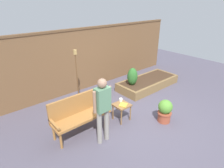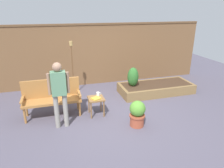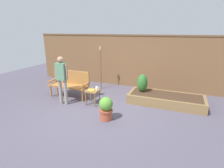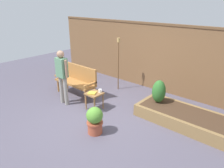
# 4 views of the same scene
# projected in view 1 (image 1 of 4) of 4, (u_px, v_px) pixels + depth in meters

# --- Properties ---
(ground_plane) EXTENTS (14.00, 14.00, 0.00)m
(ground_plane) POSITION_uv_depth(u_px,v_px,m) (136.00, 119.00, 5.20)
(ground_plane) COLOR #514C5B
(fence_back) EXTENTS (8.40, 0.14, 2.16)m
(fence_back) POSITION_uv_depth(u_px,v_px,m) (82.00, 60.00, 6.56)
(fence_back) COLOR brown
(fence_back) RESTS_ON ground_plane
(garden_bench) EXTENTS (1.44, 0.48, 0.94)m
(garden_bench) POSITION_uv_depth(u_px,v_px,m) (79.00, 111.00, 4.55)
(garden_bench) COLOR #A87038
(garden_bench) RESTS_ON ground_plane
(side_table) EXTENTS (0.40, 0.40, 0.48)m
(side_table) POSITION_uv_depth(u_px,v_px,m) (122.00, 107.00, 5.02)
(side_table) COLOR olive
(side_table) RESTS_ON ground_plane
(cup_on_table) EXTENTS (0.12, 0.09, 0.09)m
(cup_on_table) POSITION_uv_depth(u_px,v_px,m) (121.00, 100.00, 5.11)
(cup_on_table) COLOR white
(cup_on_table) RESTS_ON side_table
(book_on_table) EXTENTS (0.27, 0.26, 0.03)m
(book_on_table) POSITION_uv_depth(u_px,v_px,m) (123.00, 105.00, 4.92)
(book_on_table) COLOR gold
(book_on_table) RESTS_ON side_table
(potted_boxwood) EXTENTS (0.37, 0.37, 0.63)m
(potted_boxwood) POSITION_uv_depth(u_px,v_px,m) (165.00, 111.00, 4.97)
(potted_boxwood) COLOR #A84C33
(potted_boxwood) RESTS_ON ground_plane
(raised_planter_bed) EXTENTS (2.40, 1.00, 0.30)m
(raised_planter_bed) POSITION_uv_depth(u_px,v_px,m) (148.00, 83.00, 7.06)
(raised_planter_bed) COLOR olive
(raised_planter_bed) RESTS_ON ground_plane
(shrub_near_bench) EXTENTS (0.35, 0.35, 0.61)m
(shrub_near_bench) POSITION_uv_depth(u_px,v_px,m) (132.00, 77.00, 6.43)
(shrub_near_bench) COLOR brown
(shrub_near_bench) RESTS_ON raised_planter_bed
(tiki_torch) EXTENTS (0.10, 0.10, 1.71)m
(tiki_torch) POSITION_uv_depth(u_px,v_px,m) (76.00, 68.00, 5.51)
(tiki_torch) COLOR brown
(tiki_torch) RESTS_ON ground_plane
(person_by_bench) EXTENTS (0.47, 0.20, 1.56)m
(person_by_bench) POSITION_uv_depth(u_px,v_px,m) (103.00, 106.00, 4.03)
(person_by_bench) COLOR gray
(person_by_bench) RESTS_ON ground_plane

